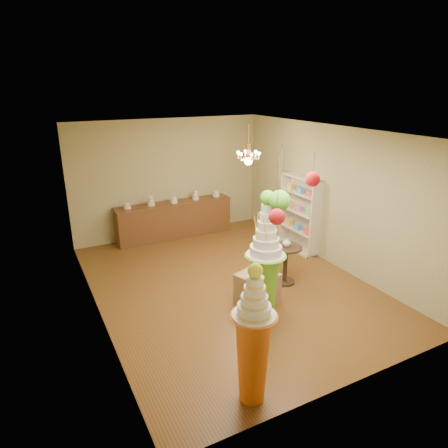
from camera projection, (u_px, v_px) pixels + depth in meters
name	position (u px, v px, depth m)	size (l,w,h in m)	color
floor	(228.00, 284.00, 8.01)	(6.50, 6.50, 0.00)	brown
ceiling	(229.00, 132.00, 7.01)	(6.50, 6.50, 0.00)	white
wall_back	(169.00, 178.00, 10.23)	(5.00, 0.04, 3.00)	#999366
wall_front	(355.00, 287.00, 4.79)	(5.00, 0.04, 3.00)	#999366
wall_left	(92.00, 235.00, 6.42)	(0.04, 6.50, 3.00)	#999366
wall_right	(331.00, 196.00, 8.59)	(0.04, 6.50, 3.00)	#999366
pedestal_green	(265.00, 273.00, 6.41)	(0.73, 0.73, 2.29)	#66BB29
pedestal_orange	(253.00, 347.00, 4.86)	(0.58, 0.58, 1.89)	orange
burlap_riser	(257.00, 288.00, 7.24)	(0.63, 0.63, 0.57)	#977552
sideboard	(175.00, 219.00, 10.33)	(3.04, 0.54, 1.16)	#56331B
shelving_unit	(300.00, 214.00, 9.39)	(0.33, 1.20, 1.80)	beige
round_table	(286.00, 259.00, 7.90)	(0.66, 0.66, 0.79)	black
vase	(287.00, 242.00, 7.78)	(0.16, 0.16, 0.17)	beige
pom_red_left	(277.00, 217.00, 5.27)	(0.22, 0.22, 0.97)	#3F352E
pom_green_mid	(280.00, 201.00, 5.80)	(0.31, 0.31, 0.96)	#3F352E
pom_red_right	(313.00, 179.00, 5.07)	(0.19, 0.19, 0.45)	#3F352E
chandelier	(248.00, 158.00, 8.42)	(0.65, 0.65, 0.85)	#EF9C54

